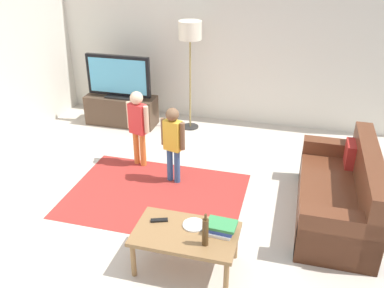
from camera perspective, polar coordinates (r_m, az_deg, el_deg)
ground at (r=4.97m, az=-1.82°, el=-9.74°), size 7.80×7.80×0.00m
wall_back at (r=7.10m, az=5.17°, el=13.62°), size 6.00×0.12×2.70m
area_rug at (r=5.33m, az=-5.04°, el=-6.97°), size 2.20×1.60×0.01m
tv_stand at (r=7.29m, az=-9.62°, el=4.56°), size 1.20×0.44×0.50m
tv at (r=7.07m, az=-10.06°, el=9.03°), size 1.10×0.28×0.71m
couch at (r=5.08m, az=19.97°, el=-6.79°), size 0.80×1.80×0.86m
floor_lamp at (r=6.65m, az=-0.27°, el=14.53°), size 0.36×0.36×1.78m
child_near_tv at (r=5.75m, az=-7.42°, el=3.02°), size 0.35×0.20×1.10m
child_center at (r=5.31m, az=-2.64°, el=0.75°), size 0.34×0.18×1.05m
coffee_table at (r=4.09m, az=-0.88°, el=-12.53°), size 1.00×0.60×0.42m
book_stack at (r=4.04m, az=4.04°, el=-11.33°), size 0.29×0.23×0.10m
bottle at (r=3.83m, az=1.84°, el=-11.93°), size 0.06×0.06×0.34m
tv_remote at (r=4.20m, az=-4.51°, el=-10.37°), size 0.18×0.10×0.02m
plate at (r=4.13m, az=0.26°, el=-11.02°), size 0.22×0.22×0.02m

